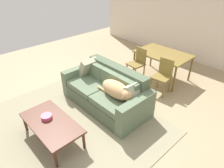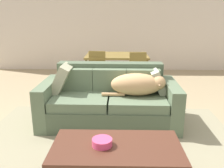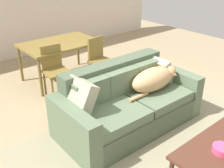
{
  "view_description": "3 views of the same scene",
  "coord_description": "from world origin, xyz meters",
  "px_view_note": "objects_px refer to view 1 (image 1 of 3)",
  "views": [
    {
      "loc": [
        2.65,
        -2.28,
        2.8
      ],
      "look_at": [
        0.07,
        0.19,
        0.64
      ],
      "focal_mm": 31.47,
      "sensor_mm": 36.0,
      "label": 1
    },
    {
      "loc": [
        0.0,
        -3.27,
        1.63
      ],
      "look_at": [
        -0.07,
        0.07,
        0.66
      ],
      "focal_mm": 37.99,
      "sensor_mm": 36.0,
      "label": 2
    },
    {
      "loc": [
        -2.43,
        -2.2,
        2.29
      ],
      "look_at": [
        -0.33,
        0.29,
        0.69
      ],
      "focal_mm": 43.18,
      "sensor_mm": 36.0,
      "label": 3
    }
  ],
  "objects_px": {
    "dining_chair_near_left": "(138,62)",
    "dining_chair_near_right": "(163,75)",
    "coffee_table": "(51,124)",
    "couch": "(107,92)",
    "dog_on_left_cushion": "(117,90)",
    "dining_table": "(163,55)",
    "bowl_on_coffee_table": "(47,117)",
    "throw_pillow_by_right_arm": "(134,93)",
    "throw_pillow_by_left_arm": "(88,67)"
  },
  "relations": [
    {
      "from": "couch",
      "to": "dining_chair_near_left",
      "type": "distance_m",
      "value": 1.5
    },
    {
      "from": "throw_pillow_by_left_arm",
      "to": "coffee_table",
      "type": "xyz_separation_m",
      "value": [
        0.86,
        -1.53,
        -0.3
      ]
    },
    {
      "from": "throw_pillow_by_right_arm",
      "to": "bowl_on_coffee_table",
      "type": "height_order",
      "value": "throw_pillow_by_right_arm"
    },
    {
      "from": "dining_chair_near_left",
      "to": "dining_chair_near_right",
      "type": "relative_size",
      "value": 1.01
    },
    {
      "from": "couch",
      "to": "dining_table",
      "type": "xyz_separation_m",
      "value": [
        0.11,
        2.0,
        0.34
      ]
    },
    {
      "from": "couch",
      "to": "throw_pillow_by_right_arm",
      "type": "height_order",
      "value": "couch"
    },
    {
      "from": "couch",
      "to": "throw_pillow_by_left_arm",
      "type": "bearing_deg",
      "value": 175.34
    },
    {
      "from": "dog_on_left_cushion",
      "to": "dining_table",
      "type": "distance_m",
      "value": 2.13
    },
    {
      "from": "dog_on_left_cushion",
      "to": "throw_pillow_by_right_arm",
      "type": "bearing_deg",
      "value": 27.79
    },
    {
      "from": "couch",
      "to": "dining_chair_near_left",
      "type": "relative_size",
      "value": 2.33
    },
    {
      "from": "dog_on_left_cushion",
      "to": "bowl_on_coffee_table",
      "type": "height_order",
      "value": "dog_on_left_cushion"
    },
    {
      "from": "couch",
      "to": "dining_chair_near_left",
      "type": "height_order",
      "value": "dining_chair_near_left"
    },
    {
      "from": "coffee_table",
      "to": "bowl_on_coffee_table",
      "type": "height_order",
      "value": "bowl_on_coffee_table"
    },
    {
      "from": "throw_pillow_by_right_arm",
      "to": "bowl_on_coffee_table",
      "type": "relative_size",
      "value": 1.92
    },
    {
      "from": "dog_on_left_cushion",
      "to": "dining_table",
      "type": "relative_size",
      "value": 0.66
    },
    {
      "from": "throw_pillow_by_left_arm",
      "to": "throw_pillow_by_right_arm",
      "type": "relative_size",
      "value": 1.18
    },
    {
      "from": "couch",
      "to": "throw_pillow_by_right_arm",
      "type": "bearing_deg",
      "value": 4.66
    },
    {
      "from": "dog_on_left_cushion",
      "to": "throw_pillow_by_right_arm",
      "type": "xyz_separation_m",
      "value": [
        0.31,
        0.16,
        0.0
      ]
    },
    {
      "from": "dog_on_left_cushion",
      "to": "dining_chair_near_right",
      "type": "height_order",
      "value": "dining_chair_near_right"
    },
    {
      "from": "throw_pillow_by_right_arm",
      "to": "bowl_on_coffee_table",
      "type": "xyz_separation_m",
      "value": [
        -0.77,
        -1.51,
        -0.19
      ]
    },
    {
      "from": "dog_on_left_cushion",
      "to": "dining_chair_near_right",
      "type": "distance_m",
      "value": 1.48
    },
    {
      "from": "throw_pillow_by_right_arm",
      "to": "dining_chair_near_right",
      "type": "relative_size",
      "value": 0.43
    },
    {
      "from": "dining_table",
      "to": "throw_pillow_by_right_arm",
      "type": "bearing_deg",
      "value": -71.81
    },
    {
      "from": "dining_chair_near_left",
      "to": "dining_table",
      "type": "bearing_deg",
      "value": 56.62
    },
    {
      "from": "throw_pillow_by_left_arm",
      "to": "throw_pillow_by_right_arm",
      "type": "distance_m",
      "value": 1.5
    },
    {
      "from": "dining_chair_near_right",
      "to": "throw_pillow_by_right_arm",
      "type": "bearing_deg",
      "value": -88.13
    },
    {
      "from": "throw_pillow_by_left_arm",
      "to": "dining_chair_near_right",
      "type": "xyz_separation_m",
      "value": [
        1.31,
        1.28,
        -0.18
      ]
    },
    {
      "from": "couch",
      "to": "dog_on_left_cushion",
      "type": "relative_size",
      "value": 2.21
    },
    {
      "from": "throw_pillow_by_right_arm",
      "to": "dining_table",
      "type": "xyz_separation_m",
      "value": [
        -0.64,
        1.95,
        0.04
      ]
    },
    {
      "from": "dog_on_left_cushion",
      "to": "throw_pillow_by_right_arm",
      "type": "relative_size",
      "value": 2.49
    },
    {
      "from": "dog_on_left_cushion",
      "to": "coffee_table",
      "type": "relative_size",
      "value": 0.75
    },
    {
      "from": "throw_pillow_by_right_arm",
      "to": "dining_table",
      "type": "relative_size",
      "value": 0.26
    },
    {
      "from": "dog_on_left_cushion",
      "to": "throw_pillow_by_left_arm",
      "type": "xyz_separation_m",
      "value": [
        -1.18,
        0.18,
        0.03
      ]
    },
    {
      "from": "throw_pillow_by_left_arm",
      "to": "dining_chair_near_left",
      "type": "height_order",
      "value": "throw_pillow_by_left_arm"
    },
    {
      "from": "couch",
      "to": "bowl_on_coffee_table",
      "type": "relative_size",
      "value": 10.62
    },
    {
      "from": "dog_on_left_cushion",
      "to": "coffee_table",
      "type": "bearing_deg",
      "value": -102.34
    },
    {
      "from": "throw_pillow_by_right_arm",
      "to": "dining_chair_near_left",
      "type": "xyz_separation_m",
      "value": [
        -1.08,
        1.41,
        -0.14
      ]
    },
    {
      "from": "dog_on_left_cushion",
      "to": "dining_table",
      "type": "xyz_separation_m",
      "value": [
        -0.33,
        2.11,
        0.04
      ]
    },
    {
      "from": "couch",
      "to": "dining_chair_near_right",
      "type": "height_order",
      "value": "couch"
    },
    {
      "from": "coffee_table",
      "to": "couch",
      "type": "bearing_deg",
      "value": 94.6
    },
    {
      "from": "throw_pillow_by_left_arm",
      "to": "dining_table",
      "type": "relative_size",
      "value": 0.31
    },
    {
      "from": "throw_pillow_by_left_arm",
      "to": "dining_table",
      "type": "distance_m",
      "value": 2.1
    },
    {
      "from": "bowl_on_coffee_table",
      "to": "dog_on_left_cushion",
      "type": "bearing_deg",
      "value": 71.3
    },
    {
      "from": "throw_pillow_by_right_arm",
      "to": "dining_chair_near_left",
      "type": "relative_size",
      "value": 0.42
    },
    {
      "from": "bowl_on_coffee_table",
      "to": "throw_pillow_by_left_arm",
      "type": "bearing_deg",
      "value": 115.35
    },
    {
      "from": "couch",
      "to": "dog_on_left_cushion",
      "type": "xyz_separation_m",
      "value": [
        0.44,
        -0.11,
        0.3
      ]
    },
    {
      "from": "couch",
      "to": "dining_chair_near_left",
      "type": "xyz_separation_m",
      "value": [
        -0.33,
        1.46,
        0.17
      ]
    },
    {
      "from": "coffee_table",
      "to": "bowl_on_coffee_table",
      "type": "bearing_deg",
      "value": -178.36
    },
    {
      "from": "throw_pillow_by_left_arm",
      "to": "throw_pillow_by_right_arm",
      "type": "height_order",
      "value": "throw_pillow_by_left_arm"
    },
    {
      "from": "bowl_on_coffee_table",
      "to": "dining_chair_near_left",
      "type": "xyz_separation_m",
      "value": [
        -0.31,
        2.92,
        0.05
      ]
    }
  ]
}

